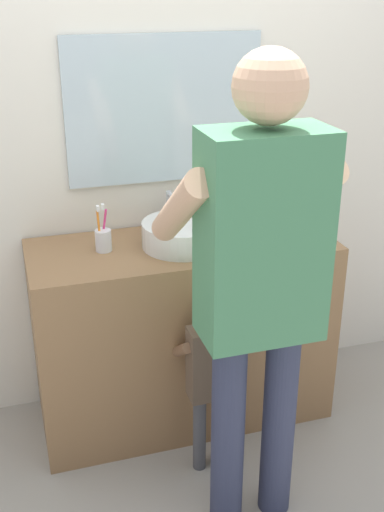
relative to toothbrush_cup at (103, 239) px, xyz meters
name	(u,v)px	position (x,y,z in m)	size (l,w,h in m)	color
ground_plane	(202,448)	(0.34, -0.33, -0.95)	(14.00, 14.00, 0.00)	#9E998E
back_wall	(162,127)	(0.34, 0.29, 0.40)	(4.40, 0.10, 2.70)	silver
vanity_cabinet	(183,332)	(0.34, -0.03, -0.50)	(1.36, 0.54, 0.89)	olive
sink_basin	(183,234)	(0.34, -0.05, 0.00)	(0.36, 0.36, 0.11)	silver
faucet	(170,212)	(0.34, 0.17, 0.03)	(0.18, 0.14, 0.18)	#B7BABF
toothbrush_cup	(103,239)	(0.00, 0.00, 0.00)	(0.07, 0.07, 0.21)	silver
soap_bottle	(250,220)	(0.68, 0.00, 0.01)	(0.06, 0.06, 0.17)	#B27FC6
child_toddler	(210,372)	(0.34, -0.43, -0.47)	(0.25, 0.25, 0.81)	#47474C
adult_parent	(259,267)	(0.42, -0.72, 0.13)	(0.56, 0.58, 1.79)	#2D334C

